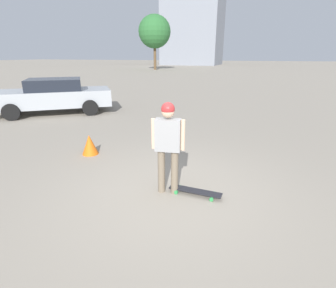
# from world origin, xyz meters

# --- Properties ---
(ground_plane) EXTENTS (220.00, 220.00, 0.00)m
(ground_plane) POSITION_xyz_m (0.00, 0.00, 0.00)
(ground_plane) COLOR gray
(person) EXTENTS (0.56, 0.26, 1.60)m
(person) POSITION_xyz_m (0.00, 0.00, 0.97)
(person) COLOR #7A6B56
(person) RESTS_ON ground_plane
(skateboard) EXTENTS (0.93, 0.27, 0.08)m
(skateboard) POSITION_xyz_m (-0.48, -0.06, 0.07)
(skateboard) COLOR #232328
(skateboard) RESTS_ON ground_plane
(car_parked_near) EXTENTS (4.70, 4.17, 1.40)m
(car_parked_near) POSITION_xyz_m (6.64, -4.70, 0.73)
(car_parked_near) COLOR #ADB2B7
(car_parked_near) RESTS_ON ground_plane
(building_block_distant) EXTENTS (12.86, 11.74, 27.75)m
(building_block_distant) POSITION_xyz_m (15.40, -61.40, 13.87)
(building_block_distant) COLOR gray
(building_block_distant) RESTS_ON ground_plane
(tree_distant) EXTENTS (5.03, 5.03, 8.25)m
(tree_distant) POSITION_xyz_m (15.38, -37.11, 5.72)
(tree_distant) COLOR brown
(tree_distant) RESTS_ON ground_plane
(traffic_cone) EXTENTS (0.39, 0.39, 0.48)m
(traffic_cone) POSITION_xyz_m (2.42, -1.13, 0.24)
(traffic_cone) COLOR orange
(traffic_cone) RESTS_ON ground_plane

